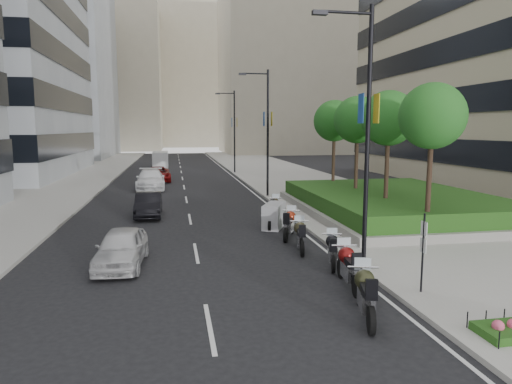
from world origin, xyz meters
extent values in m
plane|color=black|center=(0.00, 0.00, 0.00)|extent=(160.00, 160.00, 0.00)
cube|color=#9E9B93|center=(9.00, 30.00, 0.07)|extent=(10.00, 100.00, 0.15)
cube|color=#9E9B93|center=(-12.00, 30.00, 0.07)|extent=(8.00, 100.00, 0.15)
cube|color=silver|center=(3.70, 30.00, 0.01)|extent=(0.12, 100.00, 0.01)
cube|color=silver|center=(-1.50, 30.00, 0.01)|extent=(0.12, 100.00, 0.01)
cube|color=gray|center=(-24.00, 70.00, 15.00)|extent=(22.00, 26.00, 30.00)
cube|color=#B7AD93|center=(22.00, 80.00, 18.00)|extent=(28.00, 24.00, 36.00)
cube|color=#B7AD93|center=(-18.00, 100.00, 17.00)|extent=(26.00, 24.00, 34.00)
cube|color=#B7AD93|center=(2.00, 120.00, 19.00)|extent=(30.00, 24.00, 38.00)
cube|color=gray|center=(10.00, 10.00, 0.35)|extent=(10.00, 14.00, 0.40)
cube|color=#234A15|center=(10.00, 10.00, 0.95)|extent=(9.40, 13.40, 0.80)
cylinder|color=#332319|center=(8.50, 4.00, 2.55)|extent=(0.22, 0.22, 4.00)
sphere|color=#22541A|center=(8.50, 4.00, 5.45)|extent=(2.80, 2.80, 2.80)
cylinder|color=#332319|center=(8.50, 8.00, 2.55)|extent=(0.22, 0.22, 4.00)
sphere|color=#22541A|center=(8.50, 8.00, 5.45)|extent=(2.80, 2.80, 2.80)
cylinder|color=#332319|center=(8.50, 12.00, 2.55)|extent=(0.22, 0.22, 4.00)
sphere|color=#22541A|center=(8.50, 12.00, 5.45)|extent=(2.80, 2.80, 2.80)
cylinder|color=#332319|center=(8.50, 16.00, 2.55)|extent=(0.22, 0.22, 4.00)
sphere|color=#22541A|center=(8.50, 16.00, 5.45)|extent=(2.80, 2.80, 2.80)
cylinder|color=black|center=(4.30, 1.00, 4.50)|extent=(0.16, 0.16, 9.00)
cylinder|color=black|center=(3.40, 1.00, 8.70)|extent=(1.80, 0.10, 0.10)
cube|color=black|center=(2.50, 1.00, 8.65)|extent=(0.50, 0.22, 0.14)
cube|color=yellow|center=(4.58, 1.00, 5.60)|extent=(0.02, 0.45, 1.00)
cube|color=#1B4994|center=(4.02, 1.00, 5.60)|extent=(0.02, 0.45, 1.00)
cylinder|color=black|center=(4.30, 18.00, 4.50)|extent=(0.16, 0.16, 9.00)
cylinder|color=black|center=(3.40, 18.00, 8.70)|extent=(1.80, 0.10, 0.10)
cube|color=black|center=(2.50, 18.00, 8.65)|extent=(0.50, 0.22, 0.14)
cube|color=yellow|center=(4.58, 18.00, 5.60)|extent=(0.02, 0.45, 1.00)
cube|color=#1B4994|center=(4.02, 18.00, 5.60)|extent=(0.02, 0.45, 1.00)
cylinder|color=black|center=(4.30, 36.00, 4.50)|extent=(0.16, 0.16, 9.00)
cylinder|color=black|center=(3.40, 36.00, 8.70)|extent=(1.80, 0.10, 0.10)
cube|color=black|center=(2.50, 36.00, 8.65)|extent=(0.50, 0.22, 0.14)
cube|color=yellow|center=(4.58, 36.00, 5.60)|extent=(0.02, 0.45, 1.00)
cube|color=#1B4994|center=(4.02, 36.00, 5.60)|extent=(0.02, 0.45, 1.00)
cylinder|color=black|center=(4.80, -2.00, 1.25)|extent=(0.06, 0.06, 2.50)
cube|color=silver|center=(4.80, -2.00, 2.05)|extent=(0.02, 0.32, 0.42)
cube|color=silver|center=(4.80, -2.00, 1.55)|extent=(0.02, 0.32, 0.42)
cylinder|color=black|center=(2.30, -4.08, 0.35)|extent=(0.31, 0.70, 0.69)
cylinder|color=black|center=(2.76, -2.35, 0.35)|extent=(0.31, 0.70, 0.69)
cube|color=silver|center=(2.51, -3.27, 0.54)|extent=(0.57, 1.00, 0.47)
sphere|color=#282917|center=(2.61, -2.91, 0.96)|extent=(0.54, 0.54, 0.54)
cube|color=black|center=(2.43, -3.59, 0.89)|extent=(0.52, 0.89, 0.18)
cylinder|color=silver|center=(2.69, -2.62, 1.21)|extent=(0.81, 0.27, 0.06)
cylinder|color=black|center=(2.90, -1.74, 0.34)|extent=(0.20, 0.69, 0.68)
cylinder|color=black|center=(3.09, 0.01, 0.34)|extent=(0.20, 0.69, 0.68)
cube|color=silver|center=(2.99, -0.92, 0.53)|extent=(0.43, 0.97, 0.46)
sphere|color=#600D0C|center=(3.03, -0.56, 0.95)|extent=(0.53, 0.53, 0.53)
cube|color=black|center=(2.95, -1.25, 0.88)|extent=(0.40, 0.86, 0.18)
cylinder|color=silver|center=(3.06, -0.26, 1.19)|extent=(0.82, 0.14, 0.06)
cylinder|color=black|center=(3.03, 0.61, 0.30)|extent=(0.29, 0.62, 0.61)
cylinder|color=black|center=(3.48, 2.12, 0.30)|extent=(0.29, 0.62, 0.61)
cube|color=silver|center=(3.24, 1.31, 0.47)|extent=(0.52, 0.89, 0.41)
sphere|color=black|center=(3.34, 1.63, 0.85)|extent=(0.47, 0.47, 0.47)
cube|color=black|center=(3.16, 1.03, 0.79)|extent=(0.47, 0.79, 0.16)
cylinder|color=silver|center=(3.41, 1.88, 1.06)|extent=(0.71, 0.26, 0.05)
cylinder|color=black|center=(2.52, 2.72, 0.32)|extent=(0.24, 0.65, 0.64)
cylinder|color=black|center=(2.83, 4.34, 0.32)|extent=(0.24, 0.65, 0.64)
cube|color=silver|center=(2.67, 3.48, 0.50)|extent=(0.47, 0.92, 0.44)
sphere|color=#35311D|center=(2.73, 3.82, 0.89)|extent=(0.50, 0.50, 0.50)
cube|color=black|center=(2.61, 3.17, 0.83)|extent=(0.43, 0.82, 0.17)
cylinder|color=silver|center=(2.78, 4.09, 1.12)|extent=(0.76, 0.19, 0.05)
cylinder|color=black|center=(2.43, 4.99, 0.33)|extent=(0.39, 0.66, 0.67)
cylinder|color=black|center=(3.13, 6.57, 0.33)|extent=(0.39, 0.66, 0.67)
cube|color=silver|center=(2.76, 5.73, 0.52)|extent=(0.67, 0.97, 0.45)
sphere|color=maroon|center=(2.90, 6.06, 0.93)|extent=(0.52, 0.52, 0.52)
cube|color=black|center=(2.63, 5.44, 0.86)|extent=(0.60, 0.86, 0.17)
cylinder|color=silver|center=(3.02, 6.32, 1.16)|extent=(0.75, 0.37, 0.05)
cylinder|color=black|center=(2.24, 7.27, 0.30)|extent=(0.35, 0.59, 0.60)
cylinder|color=black|center=(2.88, 8.67, 0.30)|extent=(0.35, 0.59, 0.60)
cube|color=gray|center=(2.56, 7.97, 0.63)|extent=(1.59, 2.18, 1.20)
cylinder|color=black|center=(2.78, 9.33, 0.32)|extent=(0.33, 0.63, 0.63)
cylinder|color=black|center=(3.33, 10.87, 0.32)|extent=(0.33, 0.63, 0.63)
cube|color=silver|center=(3.04, 10.05, 0.49)|extent=(0.58, 0.92, 0.43)
sphere|color=#312B1B|center=(3.15, 10.37, 0.88)|extent=(0.49, 0.49, 0.49)
cube|color=black|center=(2.93, 9.77, 0.81)|extent=(0.53, 0.81, 0.16)
cylinder|color=silver|center=(3.24, 10.63, 1.10)|extent=(0.73, 0.30, 0.05)
imported|color=silver|center=(-4.21, 2.70, 0.68)|extent=(1.87, 4.09, 1.36)
imported|color=black|center=(-3.75, 12.24, 0.67)|extent=(1.42, 4.05, 1.33)
imported|color=white|center=(-4.22, 24.21, 0.81)|extent=(2.43, 5.62, 1.61)
imported|color=maroon|center=(-3.82, 29.82, 0.69)|extent=(2.57, 5.09, 1.38)
cube|color=silver|center=(-3.97, 45.05, 1.03)|extent=(1.87, 4.89, 2.05)
cube|color=silver|center=(-3.97, 43.19, 0.54)|extent=(1.86, 1.18, 1.07)
cylinder|color=black|center=(-4.75, 43.29, 0.34)|extent=(0.24, 0.68, 0.68)
cylinder|color=black|center=(-3.19, 43.29, 0.34)|extent=(0.24, 0.68, 0.68)
cylinder|color=black|center=(-4.75, 46.61, 0.34)|extent=(0.24, 0.68, 0.68)
cylinder|color=black|center=(-3.19, 46.61, 0.34)|extent=(0.24, 0.68, 0.68)
camera|label=1|loc=(-2.27, -13.84, 4.92)|focal=32.00mm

